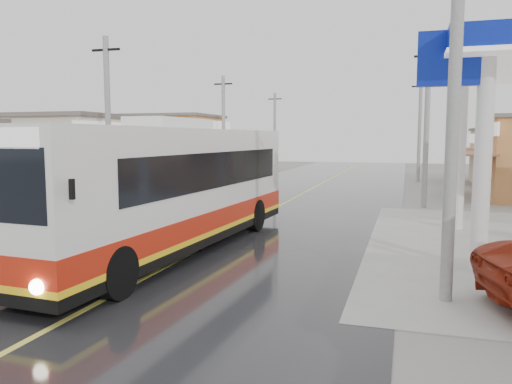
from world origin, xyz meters
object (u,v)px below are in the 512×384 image
second_bus (227,167)px  tricycle_far (72,193)px  coach_bus (173,188)px  cyclist (174,206)px  tricycle_near (102,194)px

second_bus → tricycle_far: second_bus is taller
tricycle_far → second_bus: bearing=67.1°
tricycle_far → coach_bus: bearing=-40.2°
coach_bus → tricycle_far: size_ratio=6.07×
cyclist → second_bus: bearing=96.5°
second_bus → tricycle_near: size_ratio=3.97×
second_bus → tricycle_far: bearing=-108.5°
coach_bus → tricycle_far: bearing=148.2°
coach_bus → tricycle_near: coach_bus is taller
second_bus → cyclist: size_ratio=4.47×
second_bus → cyclist: (1.89, -11.49, -0.92)m
coach_bus → cyclist: coach_bus is taller
cyclist → tricycle_far: 5.49m
second_bus → coach_bus: bearing=-75.6°
tricycle_far → cyclist: bearing=-11.1°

